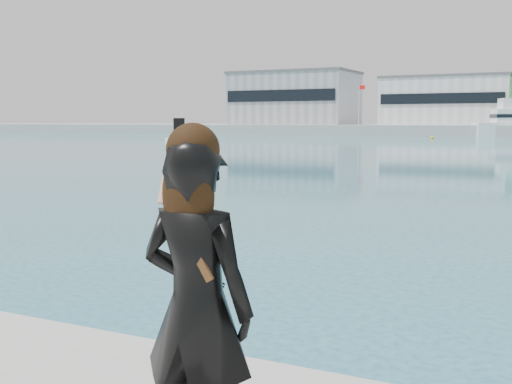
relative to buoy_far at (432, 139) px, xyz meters
The scene contains 5 objects.
warehouse_grey_left 48.12m from the buoy_far, 139.92° to the left, with size 26.52×16.36×11.50m.
warehouse_white 31.49m from the buoy_far, 96.23° to the left, with size 24.48×15.35×9.50m.
flagpole_left 31.14m from the buoy_far, 129.20° to the left, with size 1.28×0.16×8.00m.
buoy_far is the anchor object (origin of this frame).
woman 99.78m from the buoy_far, 79.30° to the right, with size 0.67×0.44×1.91m.
Camera 1 is at (1.63, -3.44, 2.69)m, focal length 45.00 mm.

